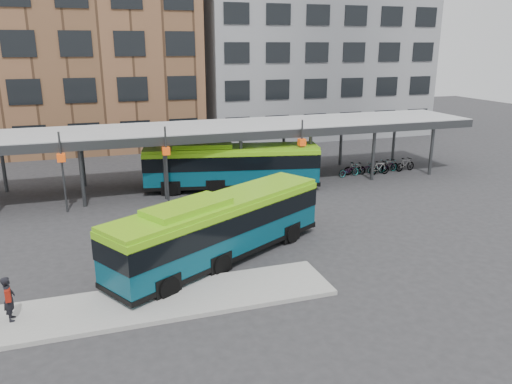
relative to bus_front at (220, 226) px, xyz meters
name	(u,v)px	position (x,y,z in m)	size (l,w,h in m)	color
ground	(264,256)	(2.06, -0.26, -1.64)	(120.00, 120.00, 0.00)	#28282B
boarding_island	(154,303)	(-3.44, -3.26, -1.55)	(14.00, 3.00, 0.18)	gray
canopy	(202,130)	(2.00, 12.61, 2.26)	(40.00, 6.53, 4.80)	#999B9E
building_brick	(51,28)	(-7.94, 31.74, 9.36)	(26.00, 14.00, 22.00)	brown
building_grey	(307,40)	(18.06, 31.74, 8.36)	(24.00, 14.00, 20.00)	slate
bus_front	(220,226)	(0.00, 0.00, 0.00)	(11.15, 7.82, 3.16)	#073E50
bus_rear	(231,165)	(3.63, 11.20, 0.04)	(12.01, 4.79, 3.24)	#073E50
pedestrian	(9,298)	(-8.40, -3.06, -0.62)	(0.45, 0.66, 1.66)	black
bike_rack	(376,167)	(15.36, 11.80, -1.16)	(6.89, 1.52, 1.07)	slate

